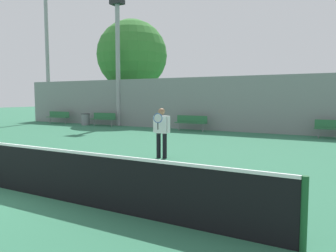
# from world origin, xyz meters

# --- Properties ---
(ground_plane) EXTENTS (100.00, 100.00, 0.00)m
(ground_plane) POSITION_xyz_m (0.00, 0.00, 0.00)
(ground_plane) COLOR #2D6B4C
(tennis_net) EXTENTS (11.51, 0.09, 1.00)m
(tennis_net) POSITION_xyz_m (0.00, 0.00, 0.51)
(tennis_net) COLOR #195128
(tennis_net) RESTS_ON ground_plane
(tennis_player) EXTENTS (0.59, 0.43, 1.63)m
(tennis_player) POSITION_xyz_m (0.86, 4.72, 0.93)
(tennis_player) COLOR black
(tennis_player) RESTS_ON ground_plane
(bench_courtside_near) EXTENTS (1.88, 0.40, 0.89)m
(bench_courtside_near) POSITION_xyz_m (-8.55, 12.99, 0.56)
(bench_courtside_near) COLOR #28663D
(bench_courtside_near) RESTS_ON ground_plane
(bench_courtside_far) EXTENTS (1.93, 0.40, 0.89)m
(bench_courtside_far) POSITION_xyz_m (-1.94, 12.99, 0.56)
(bench_courtside_far) COLOR #28663D
(bench_courtside_far) RESTS_ON ground_plane
(bench_adjacent_court) EXTENTS (2.04, 0.40, 0.89)m
(bench_adjacent_court) POSITION_xyz_m (-12.90, 12.99, 0.56)
(bench_adjacent_court) COLOR #28663D
(bench_adjacent_court) RESTS_ON ground_plane
(light_pole_near_left) EXTENTS (0.90, 0.60, 12.22)m
(light_pole_near_left) POSITION_xyz_m (-15.18, 14.12, 6.79)
(light_pole_near_left) COLOR #939399
(light_pole_near_left) RESTS_ON ground_plane
(light_pole_far_right) EXTENTS (0.90, 0.60, 8.46)m
(light_pole_far_right) POSITION_xyz_m (-7.81, 13.71, 4.78)
(light_pole_far_right) COLOR #939399
(light_pole_far_right) RESTS_ON ground_plane
(trash_bin) EXTENTS (0.61, 0.61, 0.81)m
(trash_bin) POSITION_xyz_m (-10.14, 12.92, 0.41)
(trash_bin) COLOR gray
(trash_bin) RESTS_ON ground_plane
(back_fence) EXTENTS (32.69, 0.06, 3.17)m
(back_fence) POSITION_xyz_m (0.00, 13.73, 1.58)
(back_fence) COLOR gray
(back_fence) RESTS_ON ground_plane
(tree_green_tall) EXTENTS (5.42, 5.42, 7.92)m
(tree_green_tall) POSITION_xyz_m (-8.80, 16.77, 5.19)
(tree_green_tall) COLOR brown
(tree_green_tall) RESTS_ON ground_plane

